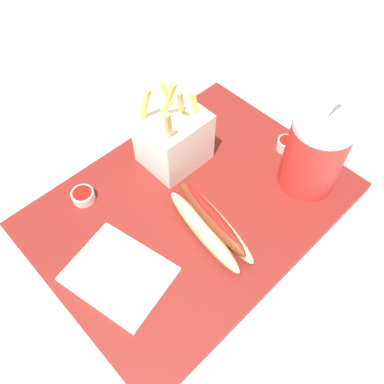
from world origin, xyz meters
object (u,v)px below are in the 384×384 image
soda_cup (315,153)px  hot_dog_1 (210,224)px  ketchup_cup_1 (83,195)px  napkin_stack (119,275)px  ketchup_cup_2 (286,144)px  fries_basket (174,138)px

soda_cup → hot_dog_1: soda_cup is taller
ketchup_cup_1 → napkin_stack: size_ratio=0.26×
soda_cup → ketchup_cup_1: bearing=142.3°
ketchup_cup_1 → soda_cup: bearing=-37.7°
soda_cup → ketchup_cup_2: (0.03, 0.07, -0.06)m
fries_basket → hot_dog_1: bearing=-112.7°
soda_cup → napkin_stack: size_ratio=1.59×
ketchup_cup_1 → napkin_stack: ketchup_cup_1 is taller
soda_cup → napkin_stack: 0.34m
napkin_stack → soda_cup: bearing=-13.3°
hot_dog_1 → napkin_stack: bearing=164.8°
ketchup_cup_2 → napkin_stack: ketchup_cup_2 is taller
hot_dog_1 → fries_basket: bearing=67.3°
fries_basket → hot_dog_1: 0.16m
soda_cup → ketchup_cup_2: soda_cup is taller
ketchup_cup_1 → napkin_stack: 0.15m
ketchup_cup_1 → ketchup_cup_2: (0.32, -0.16, 0.00)m
fries_basket → ketchup_cup_2: (0.16, -0.12, -0.04)m
hot_dog_1 → soda_cup: bearing=-11.9°
fries_basket → hot_dog_1: (-0.06, -0.15, -0.03)m
hot_dog_1 → ketchup_cup_1: (-0.10, 0.18, -0.01)m
soda_cup → fries_basket: soda_cup is taller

